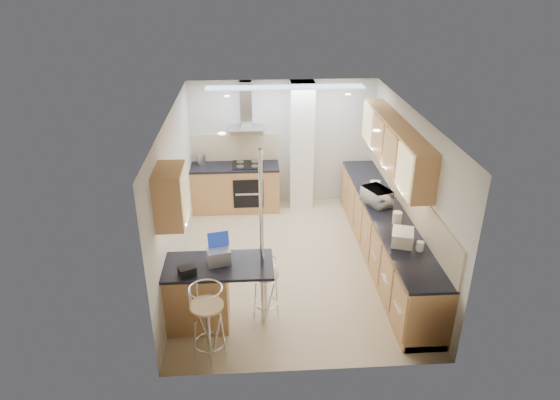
{
  "coord_description": "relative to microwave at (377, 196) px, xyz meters",
  "views": [
    {
      "loc": [
        -0.65,
        -6.94,
        4.44
      ],
      "look_at": [
        -0.19,
        0.2,
        1.05
      ],
      "focal_mm": 32.0,
      "sensor_mm": 36.0,
      "label": 1
    }
  ],
  "objects": [
    {
      "name": "jar_d",
      "position": [
        0.24,
        -1.48,
        -0.07
      ],
      "size": [
        0.12,
        0.12,
        0.13
      ],
      "primitive_type": "cylinder",
      "rotation": [
        0.0,
        0.0,
        0.19
      ],
      "color": "white",
      "rests_on": "right_counter"
    },
    {
      "name": "kettle",
      "position": [
        -2.97,
        1.95,
        -0.03
      ],
      "size": [
        0.16,
        0.16,
        0.22
      ],
      "primitive_type": "cylinder",
      "color": "#A9ACAE",
      "rests_on": "back_counter"
    },
    {
      "name": "bar_stool_end",
      "position": [
        -1.86,
        -1.56,
        -0.61
      ],
      "size": [
        0.5,
        0.5,
        0.89
      ],
      "primitive_type": null,
      "rotation": [
        0.0,
        0.0,
        1.02
      ],
      "color": "tan",
      "rests_on": "ground"
    },
    {
      "name": "bar_stool_near",
      "position": [
        -2.59,
        -2.34,
        -0.53
      ],
      "size": [
        0.54,
        0.54,
        1.05
      ],
      "primitive_type": null,
      "rotation": [
        0.0,
        0.0,
        -0.31
      ],
      "color": "tan",
      "rests_on": "ground"
    },
    {
      "name": "right_counter",
      "position": [
        0.12,
        -0.24,
        -0.59
      ],
      "size": [
        0.63,
        4.4,
        0.92
      ],
      "color": "#C1784D",
      "rests_on": "ground"
    },
    {
      "name": "jar_c",
      "position": [
        0.15,
        -0.67,
        -0.04
      ],
      "size": [
        0.16,
        0.16,
        0.18
      ],
      "primitive_type": "cylinder",
      "rotation": [
        0.0,
        0.0,
        0.19
      ],
      "color": "beige",
      "rests_on": "right_counter"
    },
    {
      "name": "jar_b",
      "position": [
        0.15,
        0.58,
        -0.06
      ],
      "size": [
        0.13,
        0.13,
        0.15
      ],
      "primitive_type": "cylinder",
      "rotation": [
        0.0,
        0.0,
        -0.23
      ],
      "color": "beige",
      "rests_on": "right_counter"
    },
    {
      "name": "back_counter",
      "position": [
        -2.33,
        1.86,
        -0.59
      ],
      "size": [
        1.7,
        0.63,
        0.92
      ],
      "color": "#C1784D",
      "rests_on": "ground"
    },
    {
      "name": "bag",
      "position": [
        -2.85,
        -1.9,
        -0.06
      ],
      "size": [
        0.24,
        0.22,
        0.11
      ],
      "primitive_type": "cube",
      "rotation": [
        0.0,
        0.0,
        0.43
      ],
      "color": "black",
      "rests_on": "peninsula"
    },
    {
      "name": "ground",
      "position": [
        -1.38,
        -0.24,
        -1.05
      ],
      "size": [
        4.8,
        4.8,
        0.0
      ],
      "primitive_type": "plane",
      "color": "#D2B98C",
      "rests_on": "ground"
    },
    {
      "name": "laptop",
      "position": [
        -2.46,
        -1.65,
        -0.02
      ],
      "size": [
        0.33,
        0.27,
        0.2
      ],
      "primitive_type": "cube",
      "rotation": [
        0.0,
        0.0,
        0.23
      ],
      "color": "#97999E",
      "rests_on": "peninsula"
    },
    {
      "name": "room_shell",
      "position": [
        -1.05,
        0.14,
        0.49
      ],
      "size": [
        3.64,
        4.84,
        2.51
      ],
      "color": "silver",
      "rests_on": "ground"
    },
    {
      "name": "peninsula",
      "position": [
        -2.5,
        -1.69,
        -0.58
      ],
      "size": [
        1.47,
        0.72,
        0.94
      ],
      "color": "#C1784D",
      "rests_on": "ground"
    },
    {
      "name": "jar_a",
      "position": [
        0.06,
        0.5,
        -0.04
      ],
      "size": [
        0.15,
        0.15,
        0.19
      ],
      "primitive_type": "cylinder",
      "rotation": [
        0.0,
        0.0,
        -0.29
      ],
      "color": "beige",
      "rests_on": "right_counter"
    },
    {
      "name": "bread_bin",
      "position": [
        0.05,
        -1.27,
        -0.04
      ],
      "size": [
        0.39,
        0.44,
        0.19
      ],
      "primitive_type": "cube",
      "rotation": [
        0.0,
        0.0,
        -0.32
      ],
      "color": "beige",
      "rests_on": "right_counter"
    },
    {
      "name": "microwave",
      "position": [
        0.0,
        0.0,
        0.0
      ],
      "size": [
        0.5,
        0.58,
        0.27
      ],
      "primitive_type": "imported",
      "rotation": [
        0.0,
        0.0,
        2.0
      ],
      "color": "white",
      "rests_on": "right_counter"
    }
  ]
}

